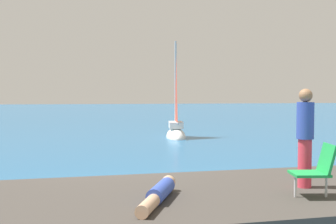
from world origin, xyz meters
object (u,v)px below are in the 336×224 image
Objects in this scene: sailboat_near at (176,132)px; beach_chair at (317,168)px; person_standing at (305,135)px; person_sunbather at (159,193)px.

beach_chair is (-1.07, -19.20, 1.20)m from sailboat_near.
beach_chair is at bearing -113.71° from person_standing.
sailboat_near reaches higher than beach_chair.
person_sunbather is 2.12× the size of beach_chair.
sailboat_near is 3.72× the size of person_standing.
sailboat_near is 7.56× the size of beach_chair.
person_sunbather is 1.04× the size of person_standing.
beach_chair is at bearing 108.10° from person_sunbather.
person_sunbather is 2.39m from beach_chair.
person_standing is (2.48, 0.58, 0.75)m from person_sunbather.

